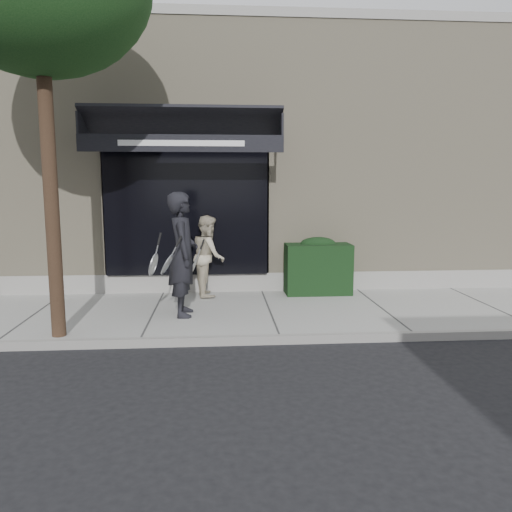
{
  "coord_description": "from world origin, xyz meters",
  "views": [
    {
      "loc": [
        -0.87,
        -8.5,
        2.31
      ],
      "look_at": [
        -0.19,
        0.6,
        0.98
      ],
      "focal_mm": 35.0,
      "sensor_mm": 36.0,
      "label": 1
    }
  ],
  "objects": [
    {
      "name": "hedge",
      "position": [
        1.1,
        1.25,
        0.66
      ],
      "size": [
        1.3,
        0.7,
        1.14
      ],
      "color": "black",
      "rests_on": "sidewalk"
    },
    {
      "name": "pedestrian_front",
      "position": [
        -1.47,
        -0.27,
        1.15
      ],
      "size": [
        0.8,
        0.97,
        2.06
      ],
      "color": "black",
      "rests_on": "sidewalk"
    },
    {
      "name": "sidewalk",
      "position": [
        0.0,
        0.0,
        0.06
      ],
      "size": [
        20.0,
        3.0,
        0.12
      ],
      "primitive_type": "cube",
      "color": "#989893",
      "rests_on": "ground"
    },
    {
      "name": "ground",
      "position": [
        0.0,
        0.0,
        0.0
      ],
      "size": [
        80.0,
        80.0,
        0.0
      ],
      "primitive_type": "plane",
      "color": "black",
      "rests_on": "ground"
    },
    {
      "name": "pedestrian_back",
      "position": [
        -1.08,
        1.2,
        0.91
      ],
      "size": [
        0.7,
        0.94,
        1.58
      ],
      "color": "beige",
      "rests_on": "sidewalk"
    },
    {
      "name": "building_facade",
      "position": [
        -0.01,
        4.96,
        2.74
      ],
      "size": [
        14.3,
        8.04,
        5.64
      ],
      "color": "#B6A98B",
      "rests_on": "ground"
    },
    {
      "name": "curb",
      "position": [
        0.0,
        -1.55,
        0.07
      ],
      "size": [
        20.0,
        0.1,
        0.14
      ],
      "primitive_type": "cube",
      "color": "gray",
      "rests_on": "ground"
    }
  ]
}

